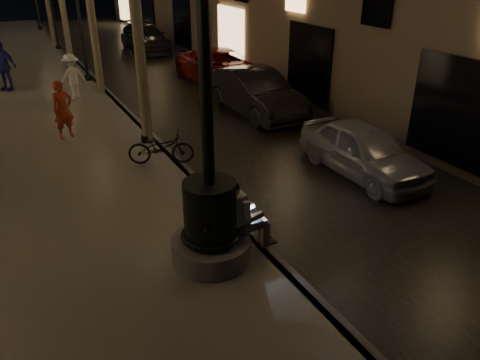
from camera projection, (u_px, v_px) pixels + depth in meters
ground at (102, 89)px, 19.13m from camera, size 120.00×120.00×0.00m
cobble_lane at (171, 81)px, 20.38m from camera, size 6.00×45.00×0.02m
curb_strip at (101, 87)px, 19.08m from camera, size 0.25×45.00×0.20m
fountain_lamppost at (210, 208)px, 7.85m from camera, size 1.40×1.40×5.21m
seated_man_laptop at (242, 214)px, 8.23m from camera, size 1.04×0.35×1.41m
lamp_curb_a at (136, 32)px, 12.01m from camera, size 0.36×0.36×4.81m
lamp_curb_b at (77, 4)px, 18.37m from camera, size 0.36×0.36×4.81m
car_front at (363, 150)px, 11.63m from camera, size 1.58×3.81×1.29m
car_second at (255, 92)px, 15.94m from camera, size 1.70×4.62×1.51m
car_third at (221, 67)px, 19.59m from camera, size 2.51×5.17×1.41m
car_rear at (145, 38)px, 26.14m from camera, size 2.45×5.20×1.47m
pedestrian_red at (63, 110)px, 13.31m from camera, size 0.70×0.57×1.67m
pedestrian_white at (72, 77)px, 16.92m from camera, size 1.18×0.92×1.61m
pedestrian_blue at (3, 65)px, 17.90m from camera, size 1.15×1.08×1.90m
bicycle at (161, 147)px, 11.81m from camera, size 1.75×1.20×0.87m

